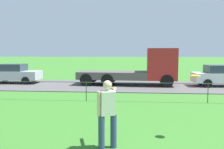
# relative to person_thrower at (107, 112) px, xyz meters

# --- Properties ---
(street_strip) EXTENTS (80.00, 6.42, 0.01)m
(street_strip) POSITION_rel_person_thrower_xyz_m (-1.70, 11.41, -0.93)
(street_strip) COLOR #565454
(street_strip) RESTS_ON ground
(park_fence) EXTENTS (35.69, 0.04, 1.00)m
(park_fence) POSITION_rel_person_thrower_xyz_m (-1.70, 5.73, -0.26)
(park_fence) COLOR #333833
(park_fence) RESTS_ON ground
(person_thrower) EXTENTS (0.48, 0.86, 1.74)m
(person_thrower) POSITION_rel_person_thrower_xyz_m (0.00, 0.00, 0.00)
(person_thrower) COLOR navy
(person_thrower) RESTS_ON ground
(frisbee) EXTENTS (0.33, 0.33, 0.03)m
(frisbee) POSITION_rel_person_thrower_xyz_m (2.38, 0.97, 0.84)
(frisbee) COLOR yellow
(car_silver_right) EXTENTS (4.05, 1.92, 1.54)m
(car_silver_right) POSITION_rel_person_thrower_xyz_m (-8.84, 12.10, -0.16)
(car_silver_right) COLOR #B7BABF
(car_silver_right) RESTS_ON ground
(flatbed_truck_far_right) EXTENTS (7.38, 2.68, 2.75)m
(flatbed_truck_far_right) POSITION_rel_person_thrower_xyz_m (1.28, 11.89, 0.28)
(flatbed_truck_far_right) COLOR #B22323
(flatbed_truck_far_right) RESTS_ON ground
(car_white_center) EXTENTS (4.04, 1.89, 1.54)m
(car_white_center) POSITION_rel_person_thrower_xyz_m (7.01, 11.75, -0.16)
(car_white_center) COLOR silver
(car_white_center) RESTS_ON ground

